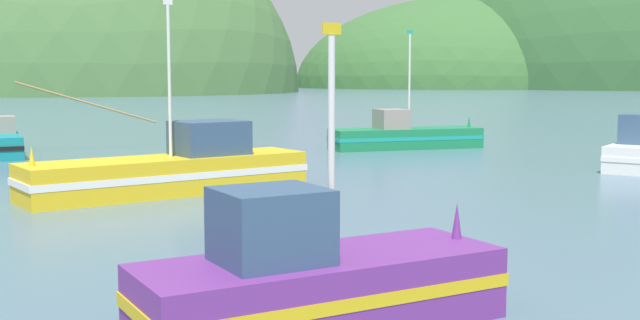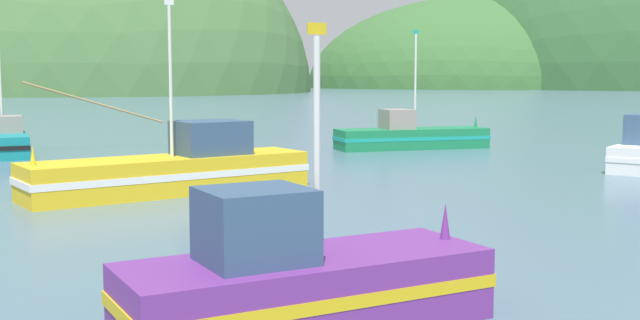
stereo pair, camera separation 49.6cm
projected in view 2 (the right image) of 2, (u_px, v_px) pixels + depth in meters
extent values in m
ellipsoid|color=#386633|center=(476.00, 87.00, 249.28)|extent=(105.64, 84.51, 56.09)
ellipsoid|color=#47703D|center=(62.00, 92.00, 191.10)|extent=(119.72, 95.78, 94.18)
cube|color=gold|center=(169.00, 175.00, 29.56)|extent=(10.10, 8.38, 1.36)
cube|color=white|center=(169.00, 173.00, 29.55)|extent=(10.20, 8.46, 0.25)
cone|color=gold|center=(33.00, 155.00, 26.69)|extent=(0.28, 0.28, 0.70)
cube|color=#334C6B|center=(211.00, 137.00, 30.39)|extent=(3.32, 3.21, 1.28)
cylinder|color=silver|center=(171.00, 82.00, 29.25)|extent=(0.12, 0.12, 5.54)
cube|color=white|center=(169.00, 2.00, 28.94)|extent=(0.31, 0.24, 0.20)
cube|color=#147F84|center=(3.00, 142.00, 44.75)|extent=(6.29, 9.86, 1.19)
cube|color=black|center=(3.00, 141.00, 44.75)|extent=(6.35, 9.96, 0.21)
cube|color=gray|center=(3.00, 124.00, 43.72)|extent=(2.60, 2.57, 0.92)
cylinder|color=silver|center=(0.00, 87.00, 44.64)|extent=(0.12, 0.12, 4.95)
cylinder|color=#997F4C|center=(95.00, 103.00, 46.55)|extent=(7.22, 3.53, 2.57)
cube|color=#197A47|center=(412.00, 139.00, 47.04)|extent=(9.31, 5.07, 1.19)
cube|color=teal|center=(412.00, 138.00, 47.03)|extent=(9.40, 5.13, 0.22)
cone|color=#197A47|center=(476.00, 121.00, 48.11)|extent=(0.25, 0.25, 0.70)
cube|color=gray|center=(397.00, 119.00, 46.64)|extent=(2.19, 2.33, 1.14)
cylinder|color=silver|center=(415.00, 82.00, 46.73)|extent=(0.12, 0.12, 5.52)
cube|color=teal|center=(416.00, 32.00, 46.42)|extent=(0.35, 0.14, 0.20)
cube|color=#6B2D84|center=(307.00, 292.00, 13.92)|extent=(6.76, 5.23, 1.29)
cube|color=gold|center=(307.00, 288.00, 13.92)|extent=(6.83, 5.29, 0.23)
cone|color=#6B2D84|center=(445.00, 221.00, 15.23)|extent=(0.27, 0.27, 0.70)
cube|color=#334C6B|center=(255.00, 225.00, 13.33)|extent=(2.31, 2.25, 1.25)
cylinder|color=silver|center=(317.00, 147.00, 13.74)|extent=(0.12, 0.12, 3.80)
cube|color=gold|center=(317.00, 29.00, 13.52)|extent=(0.33, 0.21, 0.20)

